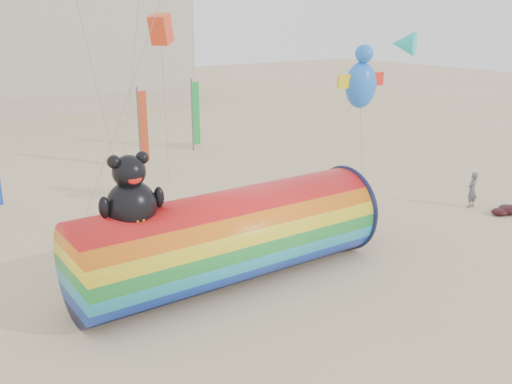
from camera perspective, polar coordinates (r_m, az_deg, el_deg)
ground at (r=23.10m, az=1.10°, el=-6.82°), size 160.00×160.00×0.00m
windsock_assembly at (r=20.84m, az=-2.63°, el=-4.23°), size 11.74×3.58×5.41m
kite_handler at (r=31.01m, az=20.81°, el=0.22°), size 0.73×0.54×1.85m
fabric_bundle at (r=31.14m, az=24.18°, el=-1.58°), size 2.62×1.35×0.41m
festival_banners at (r=35.94m, az=-13.18°, el=5.95°), size 15.58×6.77×5.20m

